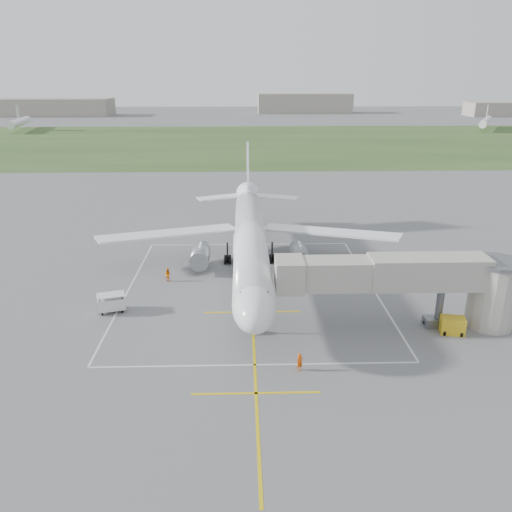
{
  "coord_description": "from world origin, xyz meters",
  "views": [
    {
      "loc": [
        -0.92,
        -56.47,
        23.06
      ],
      "look_at": [
        0.56,
        -4.0,
        4.0
      ],
      "focal_mm": 35.0,
      "sensor_mm": 36.0,
      "label": 1
    }
  ],
  "objects_px": {
    "ramp_worker_nose": "(300,362)",
    "ramp_worker_wing": "(168,274)",
    "baggage_cart": "(111,303)",
    "jet_bridge": "(419,281)",
    "airliner": "(250,240)",
    "gpu_unit": "(452,325)"
  },
  "relations": [
    {
      "from": "ramp_worker_wing",
      "to": "ramp_worker_nose",
      "type": "bearing_deg",
      "value": 147.85
    },
    {
      "from": "jet_bridge",
      "to": "ramp_worker_nose",
      "type": "xyz_separation_m",
      "value": [
        -12.02,
        -7.41,
        -3.95
      ]
    },
    {
      "from": "gpu_unit",
      "to": "baggage_cart",
      "type": "relative_size",
      "value": 0.78
    },
    {
      "from": "baggage_cart",
      "to": "ramp_worker_wing",
      "type": "distance_m",
      "value": 9.34
    },
    {
      "from": "jet_bridge",
      "to": "baggage_cart",
      "type": "distance_m",
      "value": 30.76
    },
    {
      "from": "ramp_worker_nose",
      "to": "ramp_worker_wing",
      "type": "bearing_deg",
      "value": 96.27
    },
    {
      "from": "ramp_worker_nose",
      "to": "jet_bridge",
      "type": "bearing_deg",
      "value": 3.21
    },
    {
      "from": "gpu_unit",
      "to": "airliner",
      "type": "bearing_deg",
      "value": 151.86
    },
    {
      "from": "jet_bridge",
      "to": "ramp_worker_nose",
      "type": "height_order",
      "value": "jet_bridge"
    },
    {
      "from": "baggage_cart",
      "to": "jet_bridge",
      "type": "bearing_deg",
      "value": -23.88
    },
    {
      "from": "airliner",
      "to": "ramp_worker_wing",
      "type": "bearing_deg",
      "value": -168.16
    },
    {
      "from": "airliner",
      "to": "ramp_worker_wing",
      "type": "height_order",
      "value": "airliner"
    },
    {
      "from": "ramp_worker_nose",
      "to": "ramp_worker_wing",
      "type": "relative_size",
      "value": 1.0
    },
    {
      "from": "jet_bridge",
      "to": "ramp_worker_wing",
      "type": "bearing_deg",
      "value": 154.54
    },
    {
      "from": "ramp_worker_nose",
      "to": "ramp_worker_wing",
      "type": "distance_m",
      "value": 23.83
    },
    {
      "from": "baggage_cart",
      "to": "ramp_worker_nose",
      "type": "height_order",
      "value": "baggage_cart"
    },
    {
      "from": "ramp_worker_nose",
      "to": "ramp_worker_wing",
      "type": "height_order",
      "value": "ramp_worker_wing"
    },
    {
      "from": "baggage_cart",
      "to": "ramp_worker_nose",
      "type": "xyz_separation_m",
      "value": [
        18.24,
        -11.5,
        -0.19
      ]
    },
    {
      "from": "jet_bridge",
      "to": "baggage_cart",
      "type": "height_order",
      "value": "jet_bridge"
    },
    {
      "from": "airliner",
      "to": "gpu_unit",
      "type": "relative_size",
      "value": 19.3
    },
    {
      "from": "baggage_cart",
      "to": "ramp_worker_nose",
      "type": "distance_m",
      "value": 21.56
    },
    {
      "from": "airliner",
      "to": "baggage_cart",
      "type": "bearing_deg",
      "value": -145.06
    }
  ]
}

